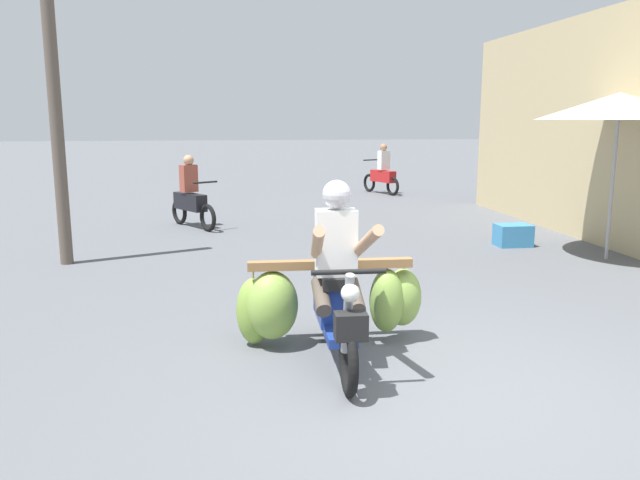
% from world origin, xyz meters
% --- Properties ---
extents(ground_plane, '(120.00, 120.00, 0.00)m').
position_xyz_m(ground_plane, '(0.00, 0.00, 0.00)').
color(ground_plane, '#56595E').
extents(motorbike_main_loaded, '(1.78, 1.76, 1.58)m').
position_xyz_m(motorbike_main_loaded, '(-0.74, 1.12, 0.52)').
color(motorbike_main_loaded, black).
rests_on(motorbike_main_loaded, ground).
extents(motorbike_distant_ahead_left, '(0.78, 1.52, 1.40)m').
position_xyz_m(motorbike_distant_ahead_left, '(2.75, 13.03, 0.57)').
color(motorbike_distant_ahead_left, black).
rests_on(motorbike_distant_ahead_left, ground).
extents(motorbike_distant_ahead_right, '(0.95, 1.42, 1.40)m').
position_xyz_m(motorbike_distant_ahead_right, '(-2.28, 8.11, 0.57)').
color(motorbike_distant_ahead_right, black).
rests_on(motorbike_distant_ahead_right, ground).
extents(market_umbrella_near_shop, '(2.33, 2.33, 2.45)m').
position_xyz_m(market_umbrella_near_shop, '(4.04, 4.31, 2.26)').
color(market_umbrella_near_shop, '#99999E').
rests_on(market_umbrella_near_shop, ground).
extents(produce_crate, '(0.56, 0.40, 0.36)m').
position_xyz_m(produce_crate, '(3.09, 5.46, 0.18)').
color(produce_crate, teal).
rests_on(produce_crate, ground).
extents(utility_pole, '(0.18, 0.18, 5.02)m').
position_xyz_m(utility_pole, '(-3.92, 5.18, 2.51)').
color(utility_pole, brown).
rests_on(utility_pole, ground).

